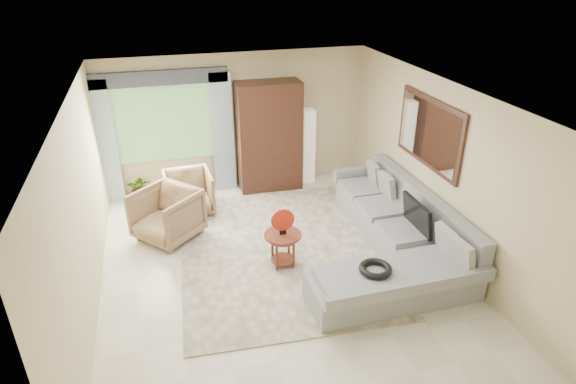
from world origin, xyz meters
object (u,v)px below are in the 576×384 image
object	(u,v)px
armchair_left	(167,215)
armchair_right	(189,193)
coffee_table	(283,249)
tv_screen	(417,215)
floor_lamp	(308,146)
sectional_sofa	(395,240)
potted_plant	(140,187)
armoire	(269,137)

from	to	relation	value
armchair_left	armchair_right	world-z (taller)	armchair_left
armchair_left	coffee_table	bearing A→B (deg)	9.47
tv_screen	floor_lamp	distance (m)	3.13
coffee_table	floor_lamp	distance (m)	3.05
coffee_table	floor_lamp	xyz separation A→B (m)	(1.27, 2.74, 0.46)
sectional_sofa	potted_plant	size ratio (longest dim) A/B	7.00
armchair_right	armchair_left	bearing A→B (deg)	-120.67
sectional_sofa	tv_screen	size ratio (longest dim) A/B	4.68
armchair_left	armoire	bearing A→B (deg)	82.82
floor_lamp	tv_screen	bearing A→B (deg)	-77.09
armoire	sectional_sofa	bearing A→B (deg)	-66.94
floor_lamp	coffee_table	bearing A→B (deg)	-114.84
tv_screen	armchair_right	xyz separation A→B (m)	(-3.13, 2.38, -0.34)
floor_lamp	potted_plant	bearing A→B (deg)	178.78
sectional_sofa	potted_plant	bearing A→B (deg)	140.66
coffee_table	potted_plant	bearing A→B (deg)	125.39
tv_screen	armchair_right	distance (m)	3.95
tv_screen	potted_plant	size ratio (longest dim) A/B	1.50
sectional_sofa	potted_plant	xyz separation A→B (m)	(-3.69, 3.03, -0.04)
armchair_left	tv_screen	bearing A→B (deg)	24.17
armoire	potted_plant	bearing A→B (deg)	176.98
tv_screen	floor_lamp	xyz separation A→B (m)	(-0.70, 3.06, 0.03)
armchair_left	armoire	world-z (taller)	armoire
armchair_right	potted_plant	distance (m)	1.12
potted_plant	sectional_sofa	bearing A→B (deg)	-39.34
armchair_right	floor_lamp	distance (m)	2.55
coffee_table	floor_lamp	size ratio (longest dim) A/B	0.36
armoire	tv_screen	bearing A→B (deg)	-63.40
tv_screen	armoire	xyz separation A→B (m)	(-1.50, 3.00, 0.33)
tv_screen	sectional_sofa	bearing A→B (deg)	159.87
sectional_sofa	potted_plant	distance (m)	4.78
tv_screen	coffee_table	size ratio (longest dim) A/B	1.36
sectional_sofa	armchair_right	size ratio (longest dim) A/B	4.19
armchair_right	tv_screen	bearing A→B (deg)	-40.17
armchair_right	armoire	bearing A→B (deg)	17.75
armchair_left	armoire	xyz separation A→B (m)	(2.04, 1.40, 0.63)
tv_screen	floor_lamp	world-z (taller)	floor_lamp
armchair_left	potted_plant	size ratio (longest dim) A/B	1.86
sectional_sofa	armoire	distance (m)	3.24
armoire	armchair_right	bearing A→B (deg)	-159.40
coffee_table	armoire	world-z (taller)	armoire
armchair_left	floor_lamp	bearing A→B (deg)	75.58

